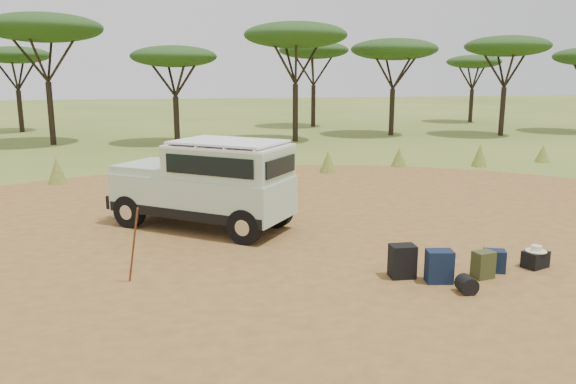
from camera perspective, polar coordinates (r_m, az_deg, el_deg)
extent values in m
plane|color=#546825|center=(11.31, 1.42, -5.83)|extent=(140.00, 140.00, 0.00)
cylinder|color=olive|center=(11.31, 1.42, -5.81)|extent=(23.00, 23.00, 0.01)
cone|color=#546825|center=(19.31, -22.42, 2.02)|extent=(0.60, 0.60, 0.85)
cone|color=#546825|center=(19.90, -13.44, 2.66)|extent=(0.60, 0.60, 0.70)
cone|color=#546825|center=(19.66, -4.69, 3.13)|extent=(0.60, 0.60, 0.90)
cone|color=#546825|center=(19.90, 4.07, 3.10)|extent=(0.60, 0.60, 0.80)
cone|color=#546825|center=(21.57, 11.23, 3.53)|extent=(0.60, 0.60, 0.75)
cone|color=#546825|center=(22.42, 18.91, 3.55)|extent=(0.60, 0.60, 0.85)
cone|color=#546825|center=(24.43, 24.46, 3.59)|extent=(0.60, 0.60, 0.70)
cylinder|color=black|center=(30.01, -22.94, 7.35)|extent=(0.28, 0.28, 3.06)
ellipsoid|color=#1E3D16|center=(30.03, -23.59, 15.05)|extent=(5.50, 5.50, 1.38)
cylinder|color=black|center=(28.75, -11.26, 7.18)|extent=(0.28, 0.28, 2.34)
ellipsoid|color=#1E3D16|center=(28.67, -11.52, 13.35)|extent=(4.20, 4.20, 1.05)
cylinder|color=black|center=(29.08, 0.75, 8.03)|extent=(0.28, 0.28, 2.93)
ellipsoid|color=#1E3D16|center=(29.07, 0.77, 15.66)|extent=(5.20, 5.20, 1.30)
cylinder|color=black|center=(32.56, 10.50, 7.98)|extent=(0.28, 0.28, 2.61)
ellipsoid|color=#1E3D16|center=(32.51, 10.73, 14.05)|extent=(4.80, 4.80, 1.20)
cylinder|color=black|center=(34.05, 20.93, 7.64)|extent=(0.28, 0.28, 2.70)
ellipsoid|color=#1E3D16|center=(34.01, 21.39, 13.64)|extent=(4.60, 4.60, 1.15)
cylinder|color=black|center=(37.48, -25.55, 7.42)|extent=(0.28, 0.28, 2.48)
ellipsoid|color=#1E3D16|center=(37.43, -26.01, 12.40)|extent=(4.00, 4.00, 1.00)
cylinder|color=black|center=(37.27, 2.58, 8.71)|extent=(0.28, 0.28, 2.70)
ellipsoid|color=#1E3D16|center=(37.24, 2.64, 14.21)|extent=(4.50, 4.50, 1.12)
cylinder|color=black|center=(42.85, 18.09, 8.32)|extent=(0.28, 0.28, 2.34)
ellipsoid|color=#1E3D16|center=(42.80, 18.37, 12.45)|extent=(3.80, 3.80, 0.95)
cube|color=#AFC8AB|center=(12.84, -8.69, -0.12)|extent=(4.18, 3.76, 0.85)
cube|color=black|center=(12.91, -8.65, -1.49)|extent=(4.14, 3.74, 0.21)
cube|color=#AFC8AB|center=(12.32, -6.03, 3.03)|extent=(2.93, 2.77, 0.67)
cube|color=white|center=(12.27, -6.07, 4.70)|extent=(2.95, 2.80, 0.05)
cube|color=white|center=(12.26, -6.08, 5.11)|extent=(2.74, 2.60, 0.04)
cube|color=#AFC8AB|center=(13.49, -13.23, 2.50)|extent=(2.12, 2.13, 0.18)
cube|color=black|center=(12.99, -10.66, 3.50)|extent=(0.95, 1.16, 0.47)
cube|color=black|center=(11.65, -8.10, 2.62)|extent=(1.69, 1.32, 0.40)
cube|color=black|center=(13.00, -4.18, 3.68)|extent=(1.69, 1.32, 0.40)
cube|color=black|center=(11.72, -0.75, 2.64)|extent=(0.84, 1.07, 0.37)
cube|color=black|center=(14.14, -15.59, -0.40)|extent=(1.09, 1.35, 0.30)
cylinder|color=black|center=(14.08, -16.09, 2.47)|extent=(0.76, 0.95, 0.06)
cylinder|color=black|center=(14.16, -15.98, 0.59)|extent=(0.76, 0.95, 0.06)
cylinder|color=silver|center=(13.93, -16.77, 1.59)|extent=(0.17, 0.19, 0.20)
cylinder|color=silver|center=(14.30, -15.44, 1.93)|extent=(0.17, 0.19, 0.20)
cube|color=white|center=(14.16, -15.84, 0.05)|extent=(0.26, 0.32, 0.11)
cylinder|color=black|center=(13.60, -8.47, 3.52)|extent=(0.10, 0.10, 0.74)
cylinder|color=black|center=(13.30, -15.80, -1.89)|extent=(0.74, 0.66, 0.75)
cylinder|color=black|center=(14.37, -12.05, -0.68)|extent=(0.74, 0.66, 0.75)
cylinder|color=black|center=(11.57, -4.38, -3.51)|extent=(0.74, 0.66, 0.75)
cylinder|color=black|center=(12.79, -1.19, -1.97)|extent=(0.74, 0.66, 0.75)
cylinder|color=brown|center=(9.66, -15.42, -5.27)|extent=(0.26, 0.27, 1.33)
cube|color=black|center=(9.90, 11.53, -6.92)|extent=(0.45, 0.34, 0.58)
cube|color=#101B34|center=(9.82, 15.11, -7.32)|extent=(0.48, 0.38, 0.56)
cube|color=#3A3F1D|center=(10.26, 19.21, -7.00)|extent=(0.39, 0.31, 0.48)
cube|color=#101B34|center=(10.64, 20.22, -6.60)|extent=(0.43, 0.38, 0.40)
cube|color=black|center=(11.16, 23.83, -6.28)|extent=(0.51, 0.44, 0.31)
cylinder|color=black|center=(9.52, 17.70, -8.96)|extent=(0.31, 0.31, 0.29)
cylinder|color=beige|center=(11.12, 23.90, -5.49)|extent=(0.37, 0.37, 0.02)
cylinder|color=beige|center=(11.10, 23.92, -5.23)|extent=(0.18, 0.18, 0.09)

